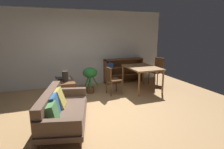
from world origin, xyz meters
TOP-DOWN VIEW (x-y plane):
  - ground_plane at (0.00, 0.00)m, footprint 8.16×8.16m
  - back_wall_panel at (0.00, 2.70)m, footprint 6.80×0.10m
  - fabric_couch at (-0.86, -0.23)m, footprint 1.28×2.04m
  - media_console at (-0.54, 1.41)m, footprint 0.42×1.01m
  - open_laptop at (-0.59, 1.56)m, footprint 0.44×0.34m
  - desk_speaker at (-0.57, 1.26)m, footprint 0.17×0.17m
  - potted_floor_plant at (0.24, 1.63)m, footprint 0.52×0.52m
  - dining_table at (1.96, 1.36)m, footprint 0.96×1.32m
  - dining_chair_near at (0.85, 1.24)m, footprint 0.44×0.42m
  - dining_chair_far at (2.89, 1.82)m, footprint 0.57×0.55m
  - bookshelf at (1.69, 2.52)m, footprint 1.54×0.31m

SIDE VIEW (x-z plane):
  - ground_plane at x=0.00m, z-range 0.00..0.00m
  - media_console at x=-0.54m, z-range -0.01..0.55m
  - fabric_couch at x=-0.86m, z-range -0.02..0.72m
  - bookshelf at x=1.69m, z-range 0.00..0.92m
  - dining_chair_near at x=0.85m, z-range 0.06..0.94m
  - dining_chair_far at x=2.89m, z-range 0.05..1.03m
  - open_laptop at x=-0.59m, z-range 0.55..0.60m
  - potted_floor_plant at x=0.24m, z-range 0.16..1.00m
  - desk_speaker at x=-0.57m, z-range 0.56..0.85m
  - dining_table at x=1.96m, z-range 0.32..1.12m
  - back_wall_panel at x=0.00m, z-range 0.00..2.70m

